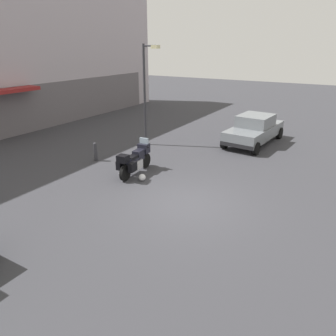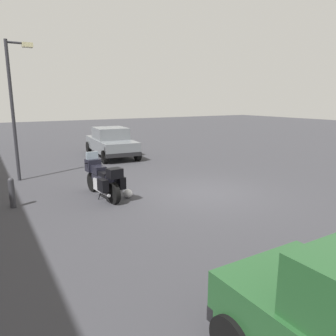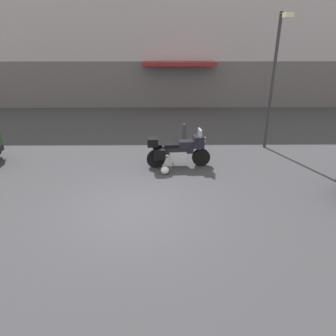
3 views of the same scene
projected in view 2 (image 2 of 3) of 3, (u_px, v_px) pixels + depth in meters
ground_plane at (205, 193)px, 10.50m from camera, size 80.00×80.00×0.00m
motorcycle at (103, 178)px, 9.93m from camera, size 2.26×0.81×1.36m
helmet at (128, 193)px, 9.98m from camera, size 0.28×0.28×0.28m
car_sedan_far at (111, 142)px, 17.16m from camera, size 4.68×2.27×1.56m
streetlamp_curbside at (15, 98)px, 11.59m from camera, size 0.28×0.94×5.11m
bollard_curbside at (12, 192)px, 9.01m from camera, size 0.16×0.16×0.88m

